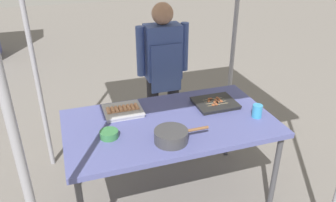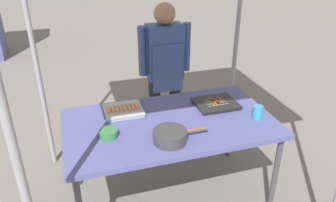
{
  "view_description": "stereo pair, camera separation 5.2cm",
  "coord_description": "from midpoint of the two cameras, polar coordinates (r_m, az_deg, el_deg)",
  "views": [
    {
      "loc": [
        -0.72,
        -2.1,
        2.06
      ],
      "look_at": [
        0.0,
        0.05,
        0.9
      ],
      "focal_mm": 35.83,
      "sensor_mm": 36.0,
      "label": 1
    },
    {
      "loc": [
        -0.67,
        -2.11,
        2.06
      ],
      "look_at": [
        0.0,
        0.05,
        0.9
      ],
      "focal_mm": 35.83,
      "sensor_mm": 36.0,
      "label": 2
    }
  ],
  "objects": [
    {
      "name": "drink_cup_near_edge",
      "position": [
        2.69,
        15.54,
        -1.82
      ],
      "size": [
        0.08,
        0.08,
        0.1
      ],
      "primitive_type": "cylinder",
      "color": "#338CBF",
      "rests_on": "stall_table"
    },
    {
      "name": "tray_meat_skewers",
      "position": [
        2.82,
        8.65,
        -0.45
      ],
      "size": [
        0.34,
        0.29,
        0.04
      ],
      "color": "black",
      "rests_on": "stall_table"
    },
    {
      "name": "tray_grilled_sausages",
      "position": [
        2.71,
        -7.07,
        -1.53
      ],
      "size": [
        0.3,
        0.27,
        0.05
      ],
      "color": "#ADADB2",
      "rests_on": "stall_table"
    },
    {
      "name": "vendor_woman",
      "position": [
        3.3,
        -0.07,
        5.94
      ],
      "size": [
        0.52,
        0.22,
        1.48
      ],
      "rotation": [
        0.0,
        0.0,
        3.14
      ],
      "color": "black",
      "rests_on": "ground"
    },
    {
      "name": "ground_plane",
      "position": [
        3.03,
        0.8,
        -15.78
      ],
      "size": [
        18.0,
        18.0,
        0.0
      ],
      "primitive_type": "plane",
      "color": "#66605B"
    },
    {
      "name": "cooking_wok",
      "position": [
        2.32,
        1.05,
        -5.9
      ],
      "size": [
        0.4,
        0.24,
        0.09
      ],
      "color": "#38383A",
      "rests_on": "stall_table"
    },
    {
      "name": "stall_table",
      "position": [
        2.6,
        0.9,
        -4.46
      ],
      "size": [
        1.6,
        0.9,
        0.75
      ],
      "color": "#4C518C",
      "rests_on": "ground"
    },
    {
      "name": "condiment_bowl",
      "position": [
        2.41,
        -9.49,
        -5.46
      ],
      "size": [
        0.13,
        0.13,
        0.05
      ],
      "primitive_type": "cylinder",
      "color": "#33723F",
      "rests_on": "stall_table"
    }
  ]
}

